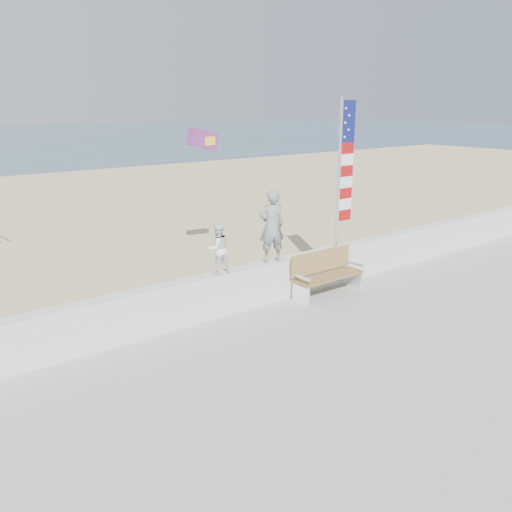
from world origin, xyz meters
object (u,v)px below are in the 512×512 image
at_px(child, 218,249).
at_px(bench, 326,273).
at_px(flag, 343,167).
at_px(adult, 272,226).

xyz_separation_m(child, bench, (2.66, -0.45, -0.92)).
xyz_separation_m(bench, flag, (0.90, 0.45, 2.30)).
bearing_deg(adult, flag, -164.19).
distance_m(adult, flag, 2.42).
height_order(adult, child, adult).
bearing_deg(child, bench, 173.94).
bearing_deg(flag, child, 180.00).
distance_m(bench, flag, 2.51).
bearing_deg(adult, child, 15.82).
relative_size(adult, child, 1.51).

